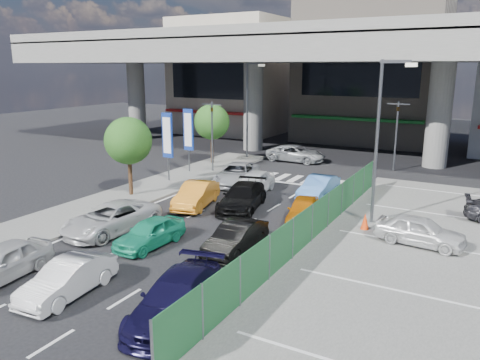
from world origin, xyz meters
The scene contains 30 objects.
ground centered at (0.00, 0.00, 0.00)m, with size 120.00×120.00×0.00m, color black.
parking_lot centered at (11.00, 2.00, 0.03)m, with size 12.00×28.00×0.06m, color #5A5A58.
sidewalk_left centered at (-7.00, 4.00, 0.06)m, with size 4.00×30.00×0.12m, color #5A5A58.
fence_run centered at (5.30, 1.00, 0.90)m, with size 0.16×22.00×1.80m, color #1C522A, non-canonical shape.
expressway centered at (0.00, 22.00, 8.76)m, with size 64.00×14.00×10.75m.
building_west centered at (-16.00, 31.97, 6.49)m, with size 12.00×10.90×13.00m.
building_center centered at (0.00, 32.97, 7.49)m, with size 14.00×10.90×15.00m.
traffic_light_left centered at (-6.20, 12.00, 3.94)m, with size 1.60×1.24×5.20m.
traffic_light_right centered at (5.50, 19.00, 3.94)m, with size 1.60×1.24×5.20m.
street_lamp_right centered at (7.17, 6.00, 4.77)m, with size 1.65×0.22×8.00m.
street_lamp_left centered at (-6.33, 18.00, 4.77)m, with size 1.65×0.22×8.00m.
signboard_near centered at (-7.20, 7.99, 3.06)m, with size 0.80×0.14×4.70m.
signboard_far centered at (-7.60, 10.99, 3.06)m, with size 0.80×0.14×4.70m.
tree_near centered at (-7.00, 4.00, 3.39)m, with size 2.80×2.80×4.80m.
tree_far centered at (-7.80, 14.50, 3.39)m, with size 2.80×2.80×4.80m.
van_white_back_left centered at (-3.41, -7.00, 0.67)m, with size 1.59×3.95×1.35m, color silver.
hatch_white_back_mid centered at (-0.26, -6.73, 0.62)m, with size 1.32×3.78×1.25m, color silver.
minivan_navy_back centered at (3.92, -6.15, 0.69)m, with size 1.93×4.76×1.38m, color black.
sedan_white_mid_left centered at (-3.49, -1.30, 0.69)m, with size 2.29×4.97×1.38m, color silver.
taxi_teal_mid centered at (-0.75, -1.79, 0.62)m, with size 1.46×3.63×1.24m, color #1DA47A.
hatch_black_mid_right centered at (2.87, -0.55, 0.63)m, with size 1.34×3.85×1.27m, color black.
taxi_orange_left centered at (-2.30, 4.10, 0.69)m, with size 1.46×4.19×1.38m, color orange.
sedan_black_mid centered at (0.19, 4.93, 0.69)m, with size 1.93×4.76×1.38m, color black.
taxi_orange_right centered at (3.95, 4.48, 0.64)m, with size 1.50×3.73×1.27m, color #CC6C09.
wagon_silver_front_left centered at (-2.85, 9.73, 0.69)m, with size 2.29×4.97×1.38m, color #9C9FA3.
sedan_white_front_mid centered at (-0.77, 8.21, 0.69)m, with size 1.63×4.05×1.38m, color silver.
kei_truck_front_right centered at (3.12, 9.05, 0.67)m, with size 1.41×4.04×1.33m, color #4C84D2.
crossing_wagon_silver centered at (-2.32, 18.74, 0.67)m, with size 2.21×4.80×1.33m, color #9BA0A3.
parked_sedan_white centered at (9.58, 3.93, 0.71)m, with size 1.53×3.80×1.29m, color silver.
traffic_cone centered at (6.97, 4.80, 0.45)m, with size 0.40×0.40×0.78m, color red.
Camera 1 is at (12.03, -16.75, 7.70)m, focal length 35.00 mm.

